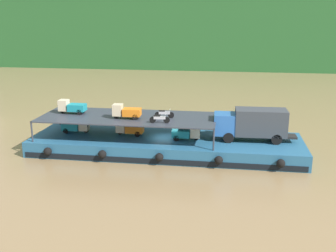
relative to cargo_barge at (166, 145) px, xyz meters
The scene contains 11 objects.
ground_plane 0.75m from the cargo_barge, 90.00° to the left, with size 400.00×400.00×0.00m, color olive.
cargo_barge is the anchor object (origin of this frame).
covered_lorry 8.65m from the cargo_barge, ahead, with size 7.90×2.47×3.10m.
cargo_rack 4.65m from the cargo_barge, behind, with size 17.34×6.61×2.00m.
mini_truck_lower_stern 9.53m from the cargo_barge, behind, with size 2.79×1.28×1.38m.
mini_truck_lower_aft 4.10m from the cargo_barge, behind, with size 2.75×1.22×1.38m.
mini_truck_lower_mid 2.54m from the cargo_barge, ahead, with size 2.79×1.28×1.38m.
mini_truck_upper_stern 10.38m from the cargo_barge, behind, with size 2.74×1.20×1.38m.
mini_truck_upper_mid 5.16m from the cargo_barge, 169.99° to the right, with size 2.77×1.26×1.38m.
motorcycle_upper_port 3.74m from the cargo_barge, 99.02° to the right, with size 1.90×0.55×0.87m.
motorcycle_upper_centre 3.19m from the cargo_barge, 168.32° to the left, with size 1.90×0.55×0.87m.
Camera 1 is at (5.87, -37.51, 13.12)m, focal length 43.02 mm.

